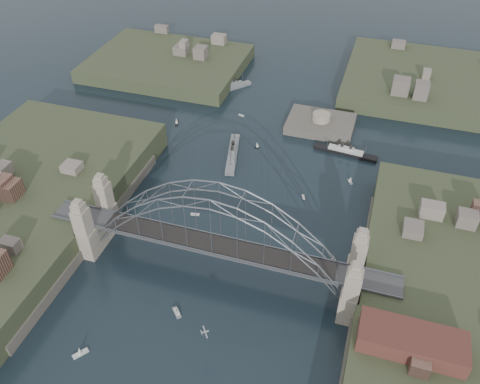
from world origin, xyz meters
The scene contains 21 objects.
ground centered at (0.00, 0.00, 0.00)m, with size 500.00×500.00×0.00m, color black.
bridge centered at (0.00, 0.00, 12.32)m, with size 84.00×13.80×24.60m.
shore_west centered at (-57.32, 0.00, 1.97)m, with size 50.50×90.00×12.00m.
shore_east centered at (57.32, 0.00, 1.97)m, with size 50.50×90.00×12.00m.
headland_nw centered at (-55.00, 95.00, 0.50)m, with size 60.00×45.00×9.00m, color #373F26.
headland_ne centered at (50.00, 110.00, 0.75)m, with size 70.00×55.00×9.50m, color #373F26.
fort_island centered at (12.00, 70.00, -0.34)m, with size 22.00×16.00×9.40m.
wharf_shed centered at (44.00, -14.00, 10.00)m, with size 20.00×8.00×4.00m, color #592D26.
naval_cruiser_near centered at (-11.12, 45.61, 0.96)m, with size 7.27×20.74×6.19m.
naval_cruiser_far centered at (-24.92, 86.87, 0.84)m, with size 12.13×13.52×5.40m.
ocean_liner centered at (22.36, 57.19, 0.76)m, with size 20.09×4.71×4.89m.
aeroplane centered at (5.22, -22.00, 7.05)m, with size 2.00×2.58×0.44m.
small_boat_a centered at (-12.30, 16.55, 0.15)m, with size 2.44×1.20×0.45m.
small_boat_b centered at (14.18, 32.48, 0.15)m, with size 1.34×2.09×0.45m.
small_boat_c centered at (-4.34, -14.78, 0.28)m, with size 3.01×3.09×1.43m.
small_boat_d centered at (25.78, 43.37, 0.87)m, with size 1.85×2.43×2.38m.
small_boat_e centered at (-35.25, 57.76, 0.73)m, with size 2.04×3.30×2.38m.
small_boat_f centered at (-5.11, 52.33, 1.03)m, with size 1.58×1.49×2.38m.
small_boat_h centered at (-15.69, 69.33, 0.15)m, with size 2.26×1.29×0.45m.
small_boat_i centered at (26.10, 11.30, 0.81)m, with size 1.65×2.84×2.38m.
small_boat_j centered at (-19.23, -30.20, 0.71)m, with size 2.84×3.30×2.38m.
Camera 1 is at (29.44, -75.23, 91.62)m, focal length 37.44 mm.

